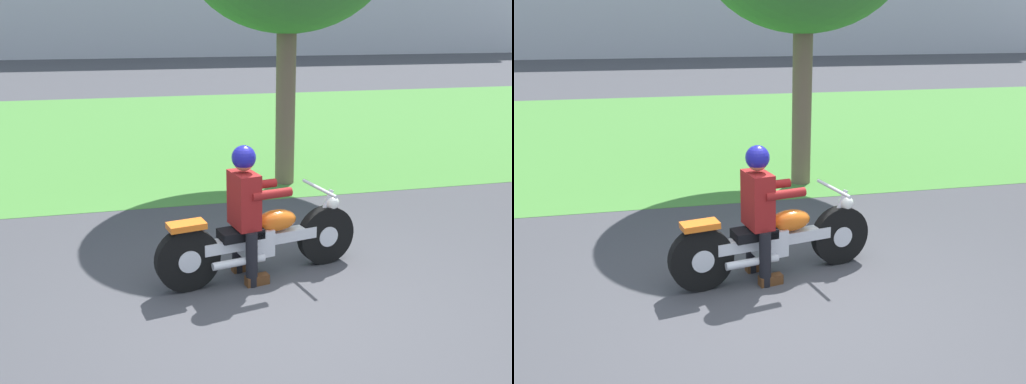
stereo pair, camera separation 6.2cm
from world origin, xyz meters
TOP-DOWN VIEW (x-y plane):
  - ground at (0.00, 0.00)m, footprint 120.00×120.00m
  - grass_verge at (0.00, 9.16)m, footprint 60.00×12.00m
  - motorcycle_lead at (-0.07, 0.72)m, footprint 2.19×0.75m
  - rider_lead at (-0.24, 0.69)m, footprint 0.61×0.53m

SIDE VIEW (x-z plane):
  - ground at x=0.00m, z-range 0.00..0.00m
  - grass_verge at x=0.00m, z-range 0.00..0.01m
  - motorcycle_lead at x=-0.07m, z-range -0.05..0.83m
  - rider_lead at x=-0.24m, z-range 0.12..1.52m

